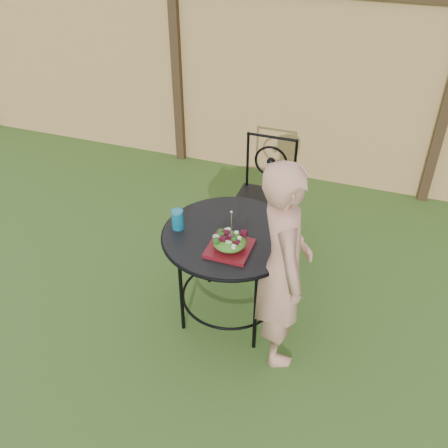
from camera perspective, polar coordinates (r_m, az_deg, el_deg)
name	(u,v)px	position (r m, az deg, el deg)	size (l,w,h in m)	color
ground	(228,315)	(3.73, 0.46, -10.38)	(60.00, 60.00, 0.00)	#234416
fence	(303,89)	(5.03, 9.00, 15.01)	(8.00, 0.12, 1.90)	tan
patio_table	(231,250)	(3.37, 0.75, -2.96)	(0.92, 0.92, 0.72)	black
patio_chair	(265,193)	(4.12, 4.67, 3.51)	(0.46, 0.46, 0.95)	black
diner	(283,267)	(3.05, 6.76, -4.85)	(0.52, 0.34, 1.44)	tan
salad_plate	(230,248)	(3.14, 0.65, -2.79)	(0.27, 0.27, 0.02)	#44090E
salad	(230,242)	(3.10, 0.65, -2.04)	(0.21, 0.21, 0.08)	#235614
fork	(231,225)	(3.02, 0.85, -0.13)	(0.01, 0.01, 0.18)	silver
drinking_glass	(178,219)	(3.30, -5.33, 0.53)	(0.08, 0.08, 0.14)	#0C6C93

